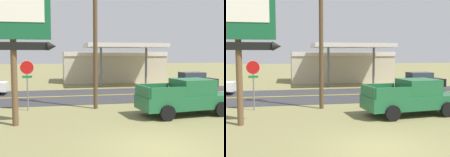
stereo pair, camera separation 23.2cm
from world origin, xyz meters
TOP-DOWN VIEW (x-y plane):
  - ground_plane at (0.00, 0.00)m, footprint 180.00×180.00m
  - road_asphalt at (0.00, 13.00)m, footprint 140.00×8.00m
  - road_centre_line at (0.00, 13.00)m, footprint 126.00×0.20m
  - motel_sign at (-5.27, 4.22)m, footprint 3.62×0.54m
  - stop_sign at (-5.09, 7.86)m, footprint 0.80×0.08m
  - utility_pole at (-1.09, 7.68)m, footprint 1.64×0.26m
  - gas_station at (3.48, 24.58)m, footprint 12.00×11.50m
  - pickup_green_parked_on_lawn at (3.52, 4.95)m, footprint 5.38×2.65m
  - car_black_far_lane at (9.19, 15.00)m, footprint 4.20×2.00m

SIDE VIEW (x-z plane):
  - ground_plane at x=0.00m, z-range 0.00..0.00m
  - road_asphalt at x=0.00m, z-range 0.00..0.02m
  - road_centre_line at x=0.00m, z-range 0.02..0.03m
  - car_black_far_lane at x=9.19m, z-range 0.01..1.65m
  - pickup_green_parked_on_lawn at x=3.52m, z-range -0.02..1.94m
  - gas_station at x=3.48m, z-range -0.26..4.14m
  - stop_sign at x=-5.09m, z-range 0.55..3.50m
  - motel_sign at x=-5.27m, z-range 1.25..7.79m
  - utility_pole at x=-1.09m, z-range 0.27..10.12m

